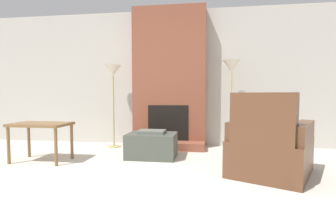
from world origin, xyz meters
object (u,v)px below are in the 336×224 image
at_px(side_table, 41,128).
at_px(floor_lamp_right, 231,74).
at_px(ottoman, 152,145).
at_px(armchair, 269,151).
at_px(floor_lamp_left, 113,77).

height_order(side_table, floor_lamp_right, floor_lamp_right).
bearing_deg(floor_lamp_right, ottoman, -150.13).
xyz_separation_m(ottoman, side_table, (-1.56, -0.47, 0.29)).
height_order(armchair, floor_lamp_right, floor_lamp_right).
bearing_deg(side_table, armchair, -3.85).
height_order(ottoman, floor_lamp_left, floor_lamp_left).
height_order(floor_lamp_left, floor_lamp_right, floor_lamp_right).
distance_m(armchair, side_table, 3.17).
xyz_separation_m(side_table, floor_lamp_left, (0.67, 1.19, 0.81)).
bearing_deg(ottoman, floor_lamp_right, 29.87).
distance_m(ottoman, side_table, 1.65).
xyz_separation_m(side_table, floor_lamp_right, (2.82, 1.19, 0.86)).
bearing_deg(armchair, floor_lamp_left, -3.73).
height_order(ottoman, floor_lamp_right, floor_lamp_right).
bearing_deg(floor_lamp_right, floor_lamp_left, 180.00).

